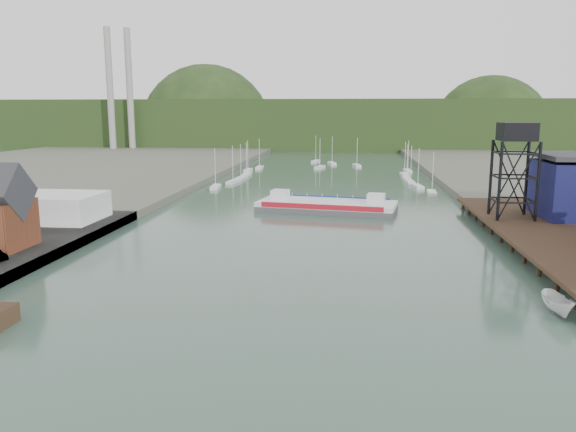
# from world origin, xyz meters

# --- Properties ---
(ground) EXTENTS (600.00, 600.00, 0.00)m
(ground) POSITION_xyz_m (0.00, 0.00, 0.00)
(ground) COLOR #324D45
(ground) RESTS_ON ground
(east_pier) EXTENTS (14.00, 70.00, 2.45)m
(east_pier) POSITION_xyz_m (37.00, 45.00, 1.90)
(east_pier) COLOR black
(east_pier) RESTS_ON ground
(white_shed) EXTENTS (18.00, 12.00, 4.50)m
(white_shed) POSITION_xyz_m (-44.00, 50.00, 3.85)
(white_shed) COLOR silver
(white_shed) RESTS_ON west_quay
(lift_tower) EXTENTS (6.50, 6.50, 16.00)m
(lift_tower) POSITION_xyz_m (35.00, 58.00, 15.65)
(lift_tower) COLOR black
(lift_tower) RESTS_ON east_pier
(marina_sailboats) EXTENTS (57.71, 92.65, 0.90)m
(marina_sailboats) POSITION_xyz_m (0.08, 138.46, 0.35)
(marina_sailboats) COLOR silver
(marina_sailboats) RESTS_ON ground
(smokestacks) EXTENTS (11.20, 8.20, 60.00)m
(smokestacks) POSITION_xyz_m (-106.00, 232.50, 30.00)
(smokestacks) COLOR gray
(smokestacks) RESTS_ON ground
(distant_hills) EXTENTS (500.00, 120.00, 80.00)m
(distant_hills) POSITION_xyz_m (-3.98, 301.35, 10.38)
(distant_hills) COLOR black
(distant_hills) RESTS_ON ground
(chain_ferry) EXTENTS (29.01, 15.54, 3.97)m
(chain_ferry) POSITION_xyz_m (3.03, 72.90, 1.14)
(chain_ferry) COLOR #49484B
(chain_ferry) RESTS_ON ground
(motorboat) EXTENTS (2.45, 5.62, 2.12)m
(motorboat) POSITION_xyz_m (28.39, 16.24, 1.06)
(motorboat) COLOR silver
(motorboat) RESTS_ON ground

